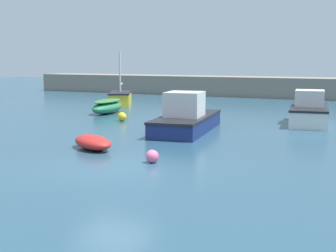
{
  "coord_description": "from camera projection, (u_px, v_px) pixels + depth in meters",
  "views": [
    {
      "loc": [
        8.06,
        -12.88,
        3.57
      ],
      "look_at": [
        -1.18,
        6.75,
        0.45
      ],
      "focal_mm": 50.0,
      "sensor_mm": 36.0,
      "label": 1
    }
  ],
  "objects": [
    {
      "name": "ground_plane",
      "position": [
        113.0,
        171.0,
        15.45
      ],
      "size": [
        120.0,
        120.0,
        0.2
      ],
      "primitive_type": "cube",
      "color": "#284C60"
    },
    {
      "name": "harbor_breakwater",
      "position": [
        292.0,
        88.0,
        43.46
      ],
      "size": [
        55.24,
        3.87,
        1.87
      ],
      "primitive_type": "cube",
      "color": "gray",
      "rests_on": "ground_plane"
    },
    {
      "name": "fishing_dinghy_green",
      "position": [
        93.0,
        142.0,
        18.61
      ],
      "size": [
        2.56,
        2.12,
        0.56
      ],
      "rotation": [
        0.0,
        0.0,
        5.77
      ],
      "color": "red",
      "rests_on": "ground_plane"
    },
    {
      "name": "rowboat_with_red_cover",
      "position": [
        107.0,
        106.0,
        30.94
      ],
      "size": [
        1.73,
        3.68,
        0.94
      ],
      "rotation": [
        0.0,
        0.0,
        4.83
      ],
      "color": "#287A4C",
      "rests_on": "ground_plane"
    },
    {
      "name": "sailboat_short_mast",
      "position": [
        120.0,
        98.0,
        36.77
      ],
      "size": [
        3.31,
        4.57,
        4.13
      ],
      "rotation": [
        0.0,
        0.0,
        5.18
      ],
      "color": "yellow",
      "rests_on": "ground_plane"
    },
    {
      "name": "cabin_cruiser_white",
      "position": [
        186.0,
        118.0,
        23.11
      ],
      "size": [
        3.06,
        6.53,
        1.99
      ],
      "rotation": [
        0.0,
        0.0,
        1.71
      ],
      "color": "navy",
      "rests_on": "ground_plane"
    },
    {
      "name": "motorboat_grey_hull",
      "position": [
        309.0,
        112.0,
        25.76
      ],
      "size": [
        2.58,
        4.95,
        1.87
      ],
      "rotation": [
        0.0,
        0.0,
        4.85
      ],
      "color": "white",
      "rests_on": "ground_plane"
    },
    {
      "name": "mooring_buoy_pink",
      "position": [
        152.0,
        156.0,
        16.17
      ],
      "size": [
        0.46,
        0.46,
        0.46
      ],
      "primitive_type": "sphere",
      "color": "#EA668C",
      "rests_on": "ground_plane"
    },
    {
      "name": "mooring_buoy_yellow",
      "position": [
        122.0,
        117.0,
        27.06
      ],
      "size": [
        0.52,
        0.52,
        0.52
      ],
      "primitive_type": "sphere",
      "color": "yellow",
      "rests_on": "ground_plane"
    }
  ]
}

